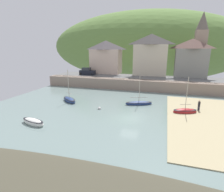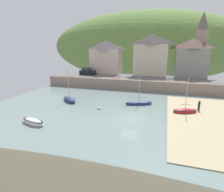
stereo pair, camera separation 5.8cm
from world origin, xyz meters
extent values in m
cube|color=slate|center=(0.00, 0.00, -0.03)|extent=(48.00, 40.00, 0.06)
cube|color=gray|center=(0.00, 17.00, 1.20)|extent=(48.00, 2.40, 2.40)
cube|color=#606060|center=(0.00, 20.70, 2.35)|extent=(48.00, 9.00, 0.10)
ellipsoid|color=#5F833E|center=(-5.00, 55.20, 9.78)|extent=(80.00, 44.00, 27.95)
cube|color=beige|center=(-11.93, 25.20, 5.65)|extent=(8.12, 4.80, 6.50)
pyramid|color=#504A4D|center=(-11.93, 25.20, 10.10)|extent=(8.42, 5.10, 2.41)
cube|color=beige|center=(0.28, 25.20, 6.30)|extent=(8.36, 4.82, 7.79)
pyramid|color=#45413E|center=(0.28, 25.20, 11.49)|extent=(8.66, 5.12, 2.60)
cube|color=gray|center=(10.00, 25.20, 5.80)|extent=(7.33, 4.91, 6.80)
pyramid|color=brown|center=(10.00, 25.20, 10.36)|extent=(7.63, 5.21, 2.31)
cube|color=gray|center=(12.26, 29.20, 8.04)|extent=(2.80, 2.80, 11.27)
cone|color=#665B51|center=(12.26, 29.20, 15.86)|extent=(3.00, 3.00, 4.38)
ellipsoid|color=maroon|center=(7.48, 4.13, 0.25)|extent=(3.73, 2.34, 0.92)
ellipsoid|color=black|center=(7.48, 4.13, 0.50)|extent=(3.65, 2.29, 0.12)
cylinder|color=#B2A893|center=(7.48, 4.13, 3.07)|extent=(0.09, 0.09, 4.72)
cylinder|color=gray|center=(7.48, 4.13, 1.35)|extent=(1.57, 0.59, 0.07)
ellipsoid|color=navy|center=(0.32, 6.27, 0.21)|extent=(4.67, 2.65, 0.75)
ellipsoid|color=black|center=(0.32, 6.27, 0.41)|extent=(4.58, 2.60, 0.12)
cylinder|color=#B2A893|center=(0.32, 6.27, 3.02)|extent=(0.09, 0.09, 4.88)
cylinder|color=gray|center=(0.32, 6.27, 1.27)|extent=(2.80, 1.13, 0.07)
ellipsoid|color=white|center=(-11.32, -5.64, 0.26)|extent=(3.88, 2.03, 0.95)
ellipsoid|color=black|center=(-11.32, -5.64, 0.52)|extent=(3.80, 1.99, 0.12)
ellipsoid|color=navy|center=(-11.95, 4.47, 0.25)|extent=(4.04, 3.56, 0.93)
ellipsoid|color=black|center=(-11.95, 4.47, 0.51)|extent=(3.96, 3.48, 0.12)
cylinder|color=#B2A893|center=(-11.95, 4.47, 3.23)|extent=(0.09, 0.09, 5.03)
cylinder|color=gray|center=(-11.95, 4.47, 1.59)|extent=(1.86, 1.46, 0.07)
cube|color=black|center=(-15.64, 20.70, 3.00)|extent=(4.16, 1.84, 1.20)
cube|color=#282D33|center=(-15.89, 20.70, 3.95)|extent=(2.15, 1.57, 0.80)
cylinder|color=black|center=(-13.99, 21.50, 2.72)|extent=(0.64, 0.22, 0.64)
cylinder|color=black|center=(-13.99, 19.90, 2.72)|extent=(0.64, 0.22, 0.64)
cylinder|color=black|center=(-17.29, 21.50, 2.72)|extent=(0.64, 0.22, 0.64)
cylinder|color=black|center=(-17.29, 19.90, 2.72)|extent=(0.64, 0.22, 0.64)
cube|color=#282833|center=(9.56, 5.69, 0.51)|extent=(0.28, 0.20, 0.82)
cylinder|color=black|center=(9.56, 5.69, 1.21)|extent=(0.34, 0.34, 0.58)
sphere|color=#D1A889|center=(9.56, 5.69, 1.61)|extent=(0.22, 0.22, 0.22)
sphere|color=silver|center=(-5.29, 2.08, 0.15)|extent=(0.50, 0.50, 0.50)
camera|label=1|loc=(4.29, -22.77, 9.39)|focal=28.54mm
camera|label=2|loc=(4.34, -22.75, 9.39)|focal=28.54mm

